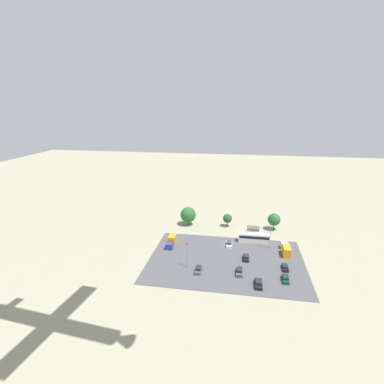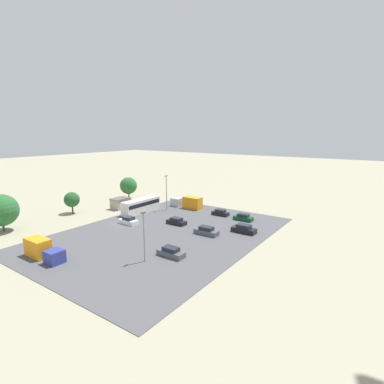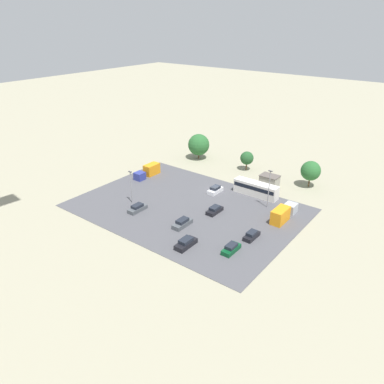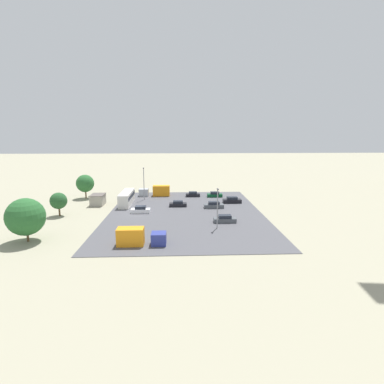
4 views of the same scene
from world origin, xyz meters
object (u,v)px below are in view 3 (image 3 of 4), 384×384
at_px(parked_car_4, 252,235).
at_px(parked_car_6, 137,208).
at_px(parked_car_0, 231,248).
at_px(parked_truck_1, 148,171).
at_px(bus, 256,188).
at_px(parked_car_5, 186,243).
at_px(parked_truck_0, 283,213).
at_px(parked_car_2, 215,210).
at_px(parked_car_1, 182,223).
at_px(shed_building, 269,180).
at_px(parked_car_3, 215,190).

distance_m(parked_car_4, parked_car_6, 25.77).
xyz_separation_m(parked_car_0, parked_truck_1, (36.34, -16.68, 0.68)).
bearing_deg(bus, parked_car_5, 0.94).
bearing_deg(parked_truck_0, parked_car_2, -154.05).
bearing_deg(parked_car_1, parked_car_0, 172.43).
distance_m(bus, parked_car_0, 24.78).
bearing_deg(parked_car_0, parked_truck_0, 82.46).
bearing_deg(parked_car_6, parked_car_4, 12.13).
distance_m(shed_building, parked_car_1, 29.37).
distance_m(bus, parked_car_4, 19.33).
distance_m(parked_car_0, parked_truck_1, 39.99).
height_order(parked_car_0, parked_car_2, parked_car_0).
xyz_separation_m(shed_building, bus, (-0.11, 7.24, 0.47)).
relative_size(shed_building, parked_car_4, 1.15).
relative_size(parked_car_0, parked_car_2, 0.99).
relative_size(bus, parked_car_5, 2.28).
xyz_separation_m(shed_building, parked_truck_1, (28.28, 14.00, 0.02)).
xyz_separation_m(parked_car_0, parked_car_4, (-0.69, -6.19, -0.03)).
relative_size(parked_car_0, parked_car_3, 1.00).
relative_size(parked_car_3, parked_car_4, 1.07).
xyz_separation_m(parked_car_4, parked_truck_0, (-1.52, -10.49, 0.77)).
bearing_deg(parked_car_1, bus, -102.21).
xyz_separation_m(parked_car_0, parked_car_2, (10.73, -10.38, -0.03)).
height_order(parked_car_0, parked_truck_1, parked_truck_1).
bearing_deg(parked_truck_1, bus, -166.61).
xyz_separation_m(bus, parked_car_3, (8.45, 4.56, -1.09)).
bearing_deg(parked_car_3, parked_car_2, -56.31).
height_order(parked_car_5, parked_truck_1, parked_truck_1).
distance_m(parked_car_6, parked_truck_0, 31.10).
distance_m(shed_building, parked_truck_0, 17.36).
height_order(parked_car_3, parked_truck_0, parked_truck_0).
relative_size(shed_building, parked_car_2, 1.08).
bearing_deg(parked_car_5, parked_car_2, -77.06).
height_order(bus, parked_car_6, bus).
relative_size(parked_car_0, parked_truck_1, 0.54).
relative_size(parked_car_3, parked_car_5, 0.90).
height_order(bus, parked_truck_1, bus).
relative_size(parked_car_5, parked_truck_0, 0.54).
bearing_deg(parked_car_6, parked_car_1, 4.36).
bearing_deg(parked_car_2, parked_truck_1, -13.82).
height_order(parked_car_0, parked_car_5, parked_car_5).
relative_size(parked_car_4, parked_car_6, 0.88).
bearing_deg(parked_car_2, shed_building, -97.52).
xyz_separation_m(parked_car_1, parked_truck_1, (23.68, -15.00, 0.65)).
height_order(parked_car_3, parked_car_4, parked_car_3).
distance_m(shed_building, parked_truck_1, 31.56).
relative_size(parked_car_3, parked_truck_1, 0.54).
bearing_deg(parked_car_1, parked_car_5, 133.90).
distance_m(parked_car_0, parked_car_6, 24.52).
relative_size(parked_car_2, parked_car_5, 0.91).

